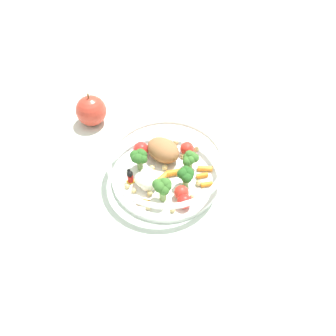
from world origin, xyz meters
TOP-DOWN VIEW (x-y plane):
  - ground_plane at (0.00, 0.00)m, footprint 2.40×2.40m
  - food_container at (-0.00, -0.01)m, footprint 0.23×0.23m
  - loose_apple at (-0.23, 0.05)m, footprint 0.07×0.07m

SIDE VIEW (x-z plane):
  - ground_plane at x=0.00m, z-range 0.00..0.00m
  - food_container at x=0.00m, z-range 0.00..0.06m
  - loose_apple at x=-0.23m, z-range -0.01..0.07m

